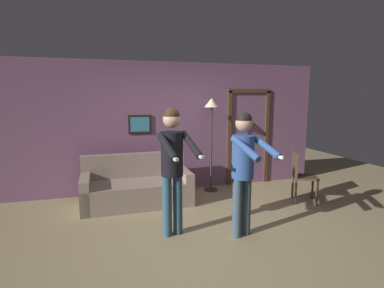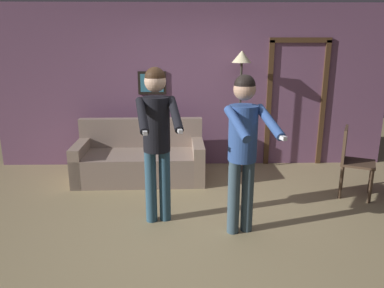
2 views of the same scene
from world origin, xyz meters
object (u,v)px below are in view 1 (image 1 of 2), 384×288
Objects in this scene: person_standing_right at (244,162)px; person_standing_left at (173,159)px; torchiere_lamp at (212,116)px; dining_chair_distant at (300,173)px; couch at (137,189)px.

person_standing_left is at bearing 162.70° from person_standing_right.
torchiere_lamp is 1.07× the size of person_standing_left.
person_standing_right is 1.97m from dining_chair_distant.
couch is 1.08× the size of person_standing_left.
person_standing_right reaches higher than dining_chair_distant.
person_standing_left is 2.69m from dining_chair_distant.
person_standing_left is at bearing -164.29° from dining_chair_distant.
person_standing_left is (-1.18, -1.78, -0.45)m from torchiere_lamp.
couch is at bearing 104.50° from person_standing_left.
torchiere_lamp is 1.10× the size of person_standing_right.
person_standing_left reaches higher than dining_chair_distant.
couch is 1.12× the size of person_standing_right.
person_standing_left is at bearing -75.50° from couch.
person_standing_left is at bearing -123.55° from torchiere_lamp.
person_standing_left is 1.03× the size of person_standing_right.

